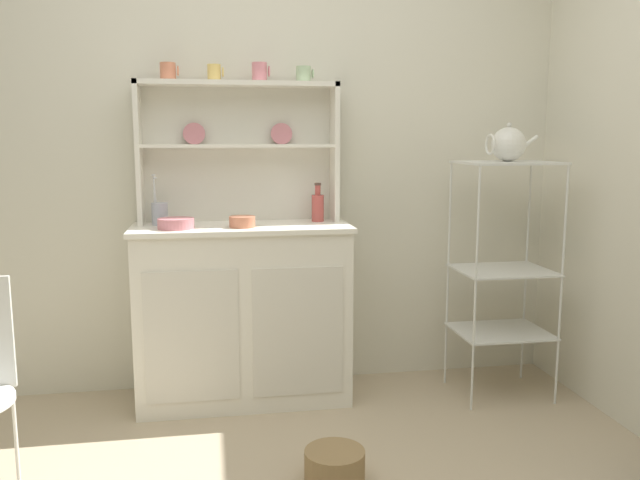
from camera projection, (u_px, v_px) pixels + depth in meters
name	position (u px, v px, depth m)	size (l,w,h in m)	color
wall_back	(260.00, 152.00, 3.41)	(3.84, 0.05, 2.50)	silver
hutch_cabinet	(243.00, 311.00, 3.26)	(1.07, 0.45, 0.90)	white
hutch_shelf_unit	(238.00, 141.00, 3.29)	(1.00, 0.18, 0.70)	silver
bakers_rack	(504.00, 253.00, 3.29)	(0.47, 0.38, 1.21)	silver
floor_basket	(335.00, 466.00, 2.52)	(0.24, 0.24, 0.13)	#93754C
cup_terracotta_0	(168.00, 71.00, 3.14)	(0.09, 0.08, 0.08)	#C67556
cup_gold_1	(215.00, 73.00, 3.18)	(0.08, 0.07, 0.08)	#DBB760
cup_rose_2	(260.00, 72.00, 3.22)	(0.09, 0.07, 0.09)	#D17A84
cup_sage_3	(304.00, 74.00, 3.26)	(0.09, 0.07, 0.08)	#9EB78E
bowl_mixing_large	(176.00, 223.00, 3.07)	(0.17, 0.17, 0.05)	#D17A84
bowl_floral_medium	(242.00, 222.00, 3.12)	(0.12, 0.12, 0.05)	#C67556
jam_bottle	(318.00, 206.00, 3.33)	(0.06, 0.06, 0.20)	#B74C47
utensil_jar	(160.00, 213.00, 3.20)	(0.08, 0.08, 0.25)	#B2B7C6
porcelain_teapot	(508.00, 144.00, 3.21)	(0.26, 0.17, 0.19)	white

